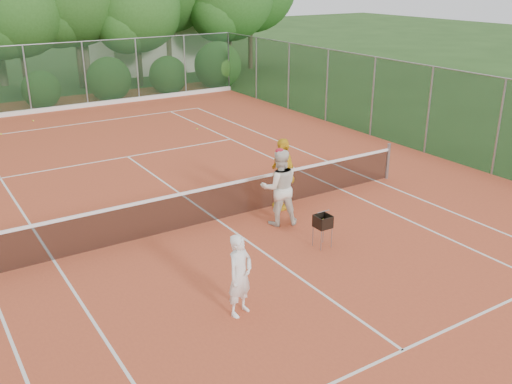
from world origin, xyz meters
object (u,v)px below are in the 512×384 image
player_center_grp (279,187)px  ball_hopper (323,222)px  player_white (240,275)px  player_yellow (283,174)px

player_center_grp → ball_hopper: 1.66m
player_white → player_center_grp: size_ratio=0.80×
player_yellow → ball_hopper: 2.51m
player_white → player_center_grp: (2.92, 2.97, 0.18)m
player_center_grp → ball_hopper: (0.10, -1.61, -0.36)m
player_white → player_center_grp: player_center_grp is taller
player_white → player_yellow: (3.58, 3.77, 0.17)m
player_white → player_center_grp: 4.16m
player_yellow → ball_hopper: bearing=-4.9°
player_center_grp → player_yellow: (0.67, 0.80, -0.01)m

